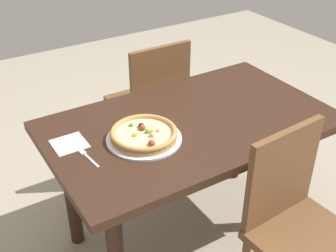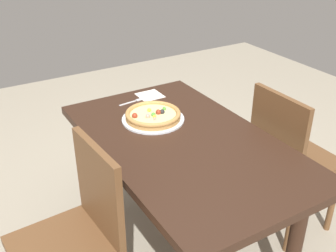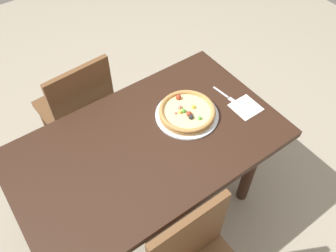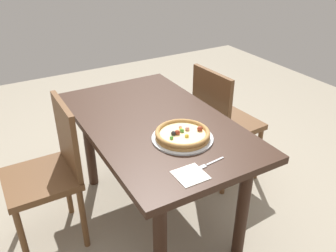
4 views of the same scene
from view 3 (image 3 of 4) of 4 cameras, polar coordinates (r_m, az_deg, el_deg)
name	(u,v)px [view 3 (image 3 of 4)]	position (r m, az deg, el deg)	size (l,w,h in m)	color
ground_plane	(153,209)	(2.33, -2.50, -13.44)	(6.00, 6.00, 0.00)	#9E937F
dining_table	(149,155)	(1.80, -3.17, -4.71)	(1.34, 0.80, 0.72)	#331E14
chair_near	(79,109)	(2.22, -14.47, 2.73)	(0.43, 0.43, 0.90)	brown
plate	(187,115)	(1.82, 3.12, 1.84)	(0.33, 0.33, 0.01)	silver
pizza	(187,112)	(1.80, 3.15, 2.38)	(0.29, 0.29, 0.05)	#B78447
fork	(227,96)	(1.94, 9.60, 4.85)	(0.03, 0.17, 0.00)	silver
napkin	(246,107)	(1.90, 12.66, 3.02)	(0.14, 0.14, 0.00)	white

